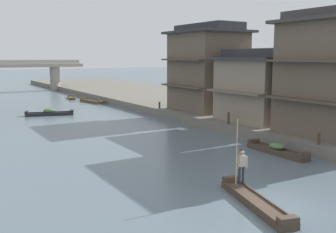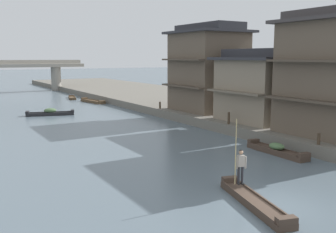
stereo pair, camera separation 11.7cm
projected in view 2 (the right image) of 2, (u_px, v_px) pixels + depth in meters
name	position (u px, v px, depth m)	size (l,w,h in m)	color
ground_plane	(276.00, 206.00, 16.42)	(400.00, 400.00, 0.00)	slate
riverbank_right	(195.00, 102.00, 50.41)	(18.00, 110.00, 0.83)	#6B665B
boat_foreground_poled	(254.00, 202.00, 16.39)	(2.28, 5.30, 0.52)	#423328
boatman_person	(240.00, 163.00, 17.47)	(0.56, 0.33, 3.04)	black
boat_moored_nearest	(93.00, 101.00, 53.76)	(1.80, 5.43, 0.51)	brown
boat_moored_second	(277.00, 150.00, 25.16)	(1.07, 4.87, 0.74)	#423328
boat_moored_third	(72.00, 98.00, 58.79)	(1.93, 4.39, 0.34)	brown
boat_moored_far	(50.00, 113.00, 41.90)	(5.12, 2.41, 0.79)	#232326
house_waterfront_second	(262.00, 86.00, 33.00)	(6.77, 7.11, 6.14)	gray
house_waterfront_tall	(208.00, 68.00, 39.36)	(6.87, 7.50, 8.74)	brown
mooring_post_dock_near	(319.00, 139.00, 24.18)	(0.20, 0.20, 0.71)	#473828
mooring_post_dock_mid	(229.00, 118.00, 31.50)	(0.20, 0.20, 0.99)	#473828
mooring_post_dock_far	(160.00, 105.00, 41.01)	(0.20, 0.20, 0.73)	#473828
stone_bridge	(12.00, 71.00, 68.68)	(25.77, 2.40, 5.76)	gray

